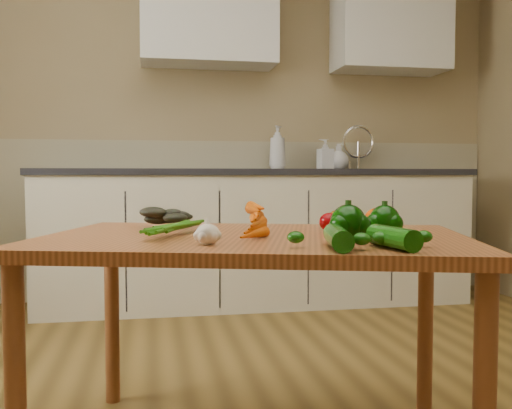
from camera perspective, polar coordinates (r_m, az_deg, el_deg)
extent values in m
cube|color=tan|center=(4.11, -3.59, 9.10)|extent=(4.00, 0.02, 2.60)
cube|color=tan|center=(4.08, -3.52, -1.40)|extent=(3.98, 0.03, 1.10)
cube|color=beige|center=(3.83, 0.00, -3.49)|extent=(2.80, 0.60, 0.86)
cube|color=#28282D|center=(3.80, 0.00, 3.26)|extent=(2.84, 0.64, 0.04)
cube|color=#99999E|center=(4.02, 11.07, 2.62)|extent=(0.55, 0.42, 0.10)
cylinder|color=silver|center=(4.19, 10.19, 5.10)|extent=(0.02, 0.02, 0.24)
cube|color=silver|center=(4.04, -4.77, 18.60)|extent=(0.90, 0.35, 0.70)
cube|color=silver|center=(4.36, 13.33, 17.36)|extent=(0.80, 0.35, 0.70)
cube|color=#A85E31|center=(1.73, -0.13, -3.68)|extent=(1.44, 1.13, 0.04)
cylinder|color=brown|center=(1.65, -22.95, -16.44)|extent=(0.05, 0.05, 0.64)
cylinder|color=brown|center=(1.52, 21.88, -18.10)|extent=(0.05, 0.05, 0.64)
cylinder|color=brown|center=(2.26, -14.21, -10.92)|extent=(0.05, 0.05, 0.64)
cylinder|color=brown|center=(2.17, 16.58, -11.54)|extent=(0.05, 0.05, 0.64)
imported|color=silver|center=(3.95, 2.16, 5.72)|extent=(0.16, 0.16, 0.30)
imported|color=silver|center=(4.06, 6.95, 5.02)|extent=(0.11, 0.11, 0.21)
imported|color=silver|center=(4.09, 8.26, 4.76)|extent=(0.18, 0.18, 0.18)
ellipsoid|color=silver|center=(1.50, -4.88, -2.98)|extent=(0.07, 0.07, 0.06)
sphere|color=#063202|center=(1.75, 9.15, -1.70)|extent=(0.08, 0.08, 0.08)
sphere|color=#063202|center=(1.72, 12.73, -1.65)|extent=(0.09, 0.09, 0.09)
sphere|color=#063202|center=(1.59, 9.20, -1.86)|extent=(0.10, 0.10, 0.10)
ellipsoid|color=#820205|center=(1.86, 7.32, -1.75)|extent=(0.07, 0.07, 0.06)
ellipsoid|color=#CF4305|center=(1.89, 8.23, -1.57)|extent=(0.07, 0.07, 0.07)
ellipsoid|color=#CF4305|center=(1.91, 11.99, -1.46)|extent=(0.08, 0.08, 0.08)
cylinder|color=#0C4707|center=(1.45, 13.57, -3.25)|extent=(0.08, 0.18, 0.06)
cylinder|color=#0C4707|center=(1.44, 8.20, -3.27)|extent=(0.10, 0.22, 0.05)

